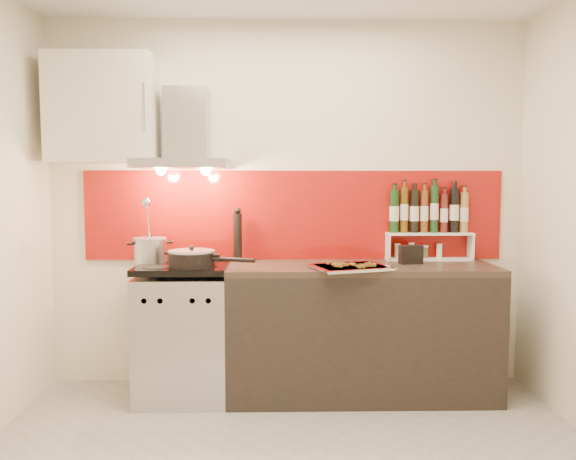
{
  "coord_description": "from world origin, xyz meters",
  "views": [
    {
      "loc": [
        -0.07,
        -2.65,
        1.45
      ],
      "look_at": [
        0.0,
        0.95,
        1.15
      ],
      "focal_mm": 35.0,
      "sensor_mm": 36.0,
      "label": 1
    }
  ],
  "objects_px": {
    "range_stove": "(185,332)",
    "pepper_mill": "(238,235)",
    "baking_tray": "(350,267)",
    "saute_pan": "(193,258)",
    "stock_pot": "(150,250)",
    "counter": "(361,330)"
  },
  "relations": [
    {
      "from": "saute_pan",
      "to": "baking_tray",
      "type": "bearing_deg",
      "value": -4.04
    },
    {
      "from": "stock_pot",
      "to": "baking_tray",
      "type": "bearing_deg",
      "value": -12.28
    },
    {
      "from": "range_stove",
      "to": "pepper_mill",
      "type": "distance_m",
      "value": 0.76
    },
    {
      "from": "stock_pot",
      "to": "baking_tray",
      "type": "height_order",
      "value": "stock_pot"
    },
    {
      "from": "counter",
      "to": "pepper_mill",
      "type": "distance_m",
      "value": 1.08
    },
    {
      "from": "pepper_mill",
      "to": "saute_pan",
      "type": "bearing_deg",
      "value": -130.45
    },
    {
      "from": "range_stove",
      "to": "stock_pot",
      "type": "bearing_deg",
      "value": 157.25
    },
    {
      "from": "stock_pot",
      "to": "saute_pan",
      "type": "bearing_deg",
      "value": -34.28
    },
    {
      "from": "counter",
      "to": "stock_pot",
      "type": "bearing_deg",
      "value": 176.14
    },
    {
      "from": "baking_tray",
      "to": "stock_pot",
      "type": "bearing_deg",
      "value": 167.72
    },
    {
      "from": "saute_pan",
      "to": "pepper_mill",
      "type": "bearing_deg",
      "value": 49.55
    },
    {
      "from": "stock_pot",
      "to": "saute_pan",
      "type": "xyz_separation_m",
      "value": [
        0.32,
        -0.22,
        -0.03
      ]
    },
    {
      "from": "counter",
      "to": "stock_pot",
      "type": "xyz_separation_m",
      "value": [
        -1.44,
        0.1,
        0.54
      ]
    },
    {
      "from": "range_stove",
      "to": "saute_pan",
      "type": "xyz_separation_m",
      "value": [
        0.08,
        -0.12,
        0.52
      ]
    },
    {
      "from": "pepper_mill",
      "to": "baking_tray",
      "type": "height_order",
      "value": "pepper_mill"
    },
    {
      "from": "stock_pot",
      "to": "baking_tray",
      "type": "xyz_separation_m",
      "value": [
        1.34,
        -0.29,
        -0.08
      ]
    },
    {
      "from": "baking_tray",
      "to": "pepper_mill",
      "type": "bearing_deg",
      "value": 152.57
    },
    {
      "from": "pepper_mill",
      "to": "range_stove",
      "type": "bearing_deg",
      "value": -150.41
    },
    {
      "from": "range_stove",
      "to": "pepper_mill",
      "type": "relative_size",
      "value": 2.39
    },
    {
      "from": "stock_pot",
      "to": "saute_pan",
      "type": "height_order",
      "value": "stock_pot"
    },
    {
      "from": "range_stove",
      "to": "pepper_mill",
      "type": "height_order",
      "value": "pepper_mill"
    },
    {
      "from": "stock_pot",
      "to": "saute_pan",
      "type": "relative_size",
      "value": 0.4
    }
  ]
}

